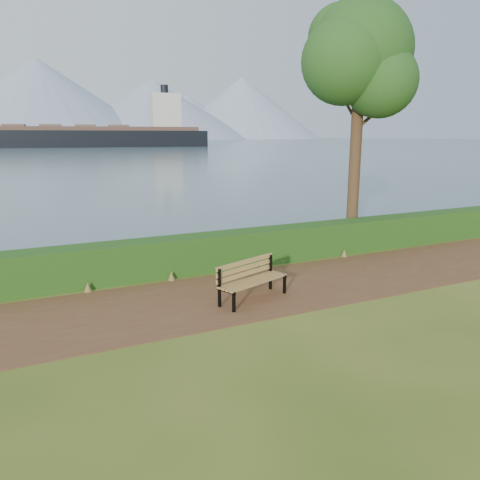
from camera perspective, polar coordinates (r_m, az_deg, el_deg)
ground at (r=10.96m, az=0.49°, el=-7.11°), size 140.00×140.00×0.00m
path at (r=11.21m, az=-0.19°, el=-6.62°), size 40.00×3.40×0.01m
hedge at (r=13.09m, az=-4.54°, el=-1.55°), size 32.00×0.85×1.00m
water at (r=269.31m, az=-25.27°, el=10.73°), size 700.00×510.00×0.00m
bench at (r=10.74m, az=1.28°, el=-4.56°), size 1.89×1.11×0.92m
tree at (r=16.42m, az=14.48°, el=20.75°), size 4.22×3.45×8.23m
cargo_ship at (r=154.86m, az=-16.42°, el=11.99°), size 70.49×19.67×21.15m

